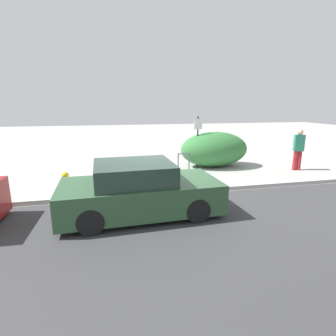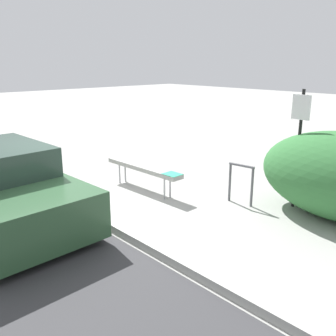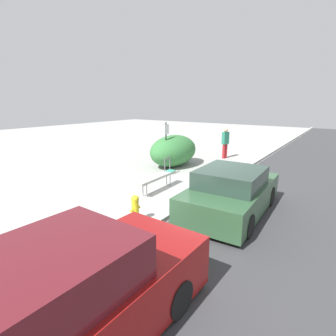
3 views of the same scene
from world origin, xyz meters
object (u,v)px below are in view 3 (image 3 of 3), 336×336
parked_car_near (231,192)px  parked_car_far (60,310)px  fire_hydrant (135,207)px  pedestrian (225,142)px  bench (157,178)px  sign_post (166,142)px  bike_rack (167,164)px

parked_car_near → parked_car_far: 5.64m
fire_hydrant → parked_car_far: size_ratio=0.17×
fire_hydrant → pedestrian: (9.34, 1.31, 0.55)m
bench → fire_hydrant: (-2.43, -1.06, -0.10)m
parked_car_near → parked_car_far: bearing=177.4°
bench → parked_car_far: size_ratio=0.48×
fire_hydrant → parked_car_near: size_ratio=0.19×
fire_hydrant → pedestrian: 9.45m
pedestrian → parked_car_far: size_ratio=0.39×
parked_car_near → fire_hydrant: bearing=134.8°
sign_post → parked_car_near: 5.58m
parked_car_near → parked_car_far: parked_car_far is taller
parked_car_far → bench: bearing=27.9°
bench → fire_hydrant: 2.66m
bench → bike_rack: size_ratio=2.65×
bike_rack → parked_car_far: (-7.94, -3.89, 0.21)m
pedestrian → parked_car_near: pedestrian is taller
sign_post → parked_car_far: (-8.75, -4.53, -0.68)m
pedestrian → parked_car_far: (-12.89, -3.22, -0.25)m
bench → pedestrian: pedestrian is taller
bike_rack → sign_post: bearing=38.1°
bike_rack → pedestrian: bearing=-7.8°
sign_post → bench: bearing=-150.7°
sign_post → parked_car_far: sign_post is taller
sign_post → fire_hydrant: (-5.21, -2.62, -0.98)m
bench → pedestrian: 6.92m
sign_post → fire_hydrant: 5.91m
bench → parked_car_near: (-0.35, -3.02, 0.13)m
sign_post → parked_car_far: 9.88m
bench → pedestrian: bearing=0.1°
bench → sign_post: bearing=27.4°
bike_rack → fire_hydrant: bike_rack is taller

